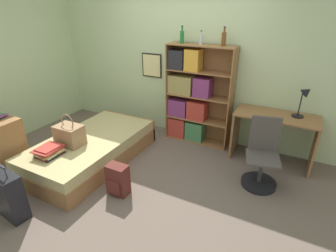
% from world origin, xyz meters
% --- Properties ---
extents(ground_plane, '(14.00, 14.00, 0.00)m').
position_xyz_m(ground_plane, '(0.00, 0.00, 0.00)').
color(ground_plane, '#66564C').
extents(wall_back, '(10.00, 0.09, 2.60)m').
position_xyz_m(wall_back, '(-0.00, 1.55, 1.30)').
color(wall_back, beige).
rests_on(wall_back, ground_plane).
extents(wall_left, '(0.06, 10.00, 2.60)m').
position_xyz_m(wall_left, '(-2.52, 0.00, 1.30)').
color(wall_left, beige).
rests_on(wall_left, ground_plane).
extents(bed, '(1.06, 1.98, 0.38)m').
position_xyz_m(bed, '(-0.80, 0.02, 0.19)').
color(bed, olive).
rests_on(bed, ground_plane).
extents(handbag, '(0.37, 0.26, 0.46)m').
position_xyz_m(handbag, '(-0.90, -0.27, 0.53)').
color(handbag, '#93704C').
rests_on(handbag, bed).
extents(book_stack_on_bed, '(0.32, 0.36, 0.12)m').
position_xyz_m(book_stack_on_bed, '(-0.92, -0.61, 0.44)').
color(book_stack_on_bed, '#232328').
rests_on(book_stack_on_bed, bed).
extents(suitcase, '(0.44, 0.24, 0.68)m').
position_xyz_m(suitcase, '(-0.80, -1.29, 0.28)').
color(suitcase, black).
rests_on(suitcase, ground_plane).
extents(bookcase, '(1.08, 0.31, 1.62)m').
position_xyz_m(bookcase, '(0.23, 1.34, 0.75)').
color(bookcase, olive).
rests_on(bookcase, ground_plane).
extents(bottle_green, '(0.06, 0.06, 0.26)m').
position_xyz_m(bottle_green, '(0.05, 1.34, 1.72)').
color(bottle_green, '#1E6B2D').
rests_on(bottle_green, bookcase).
extents(bottle_brown, '(0.06, 0.06, 0.20)m').
position_xyz_m(bottle_brown, '(0.36, 1.33, 1.70)').
color(bottle_brown, '#B7BCC1').
rests_on(bottle_brown, bookcase).
extents(bottle_clear, '(0.07, 0.07, 0.27)m').
position_xyz_m(bottle_clear, '(0.70, 1.36, 1.72)').
color(bottle_clear, brown).
rests_on(bottle_clear, bookcase).
extents(desk, '(1.14, 0.53, 0.75)m').
position_xyz_m(desk, '(1.60, 1.24, 0.52)').
color(desk, olive).
rests_on(desk, ground_plane).
extents(desk_lamp, '(0.21, 0.16, 0.46)m').
position_xyz_m(desk_lamp, '(1.90, 1.31, 1.05)').
color(desk_lamp, black).
rests_on(desk_lamp, desk).
extents(desk_chair, '(0.49, 0.49, 0.90)m').
position_xyz_m(desk_chair, '(1.56, 0.59, 0.29)').
color(desk_chair, black).
rests_on(desk_chair, ground_plane).
extents(backpack, '(0.26, 0.20, 0.40)m').
position_xyz_m(backpack, '(0.03, -0.44, 0.20)').
color(backpack, '#56231E').
rests_on(backpack, ground_plane).
extents(waste_bin, '(0.25, 0.25, 0.29)m').
position_xyz_m(waste_bin, '(1.48, 1.19, 0.14)').
color(waste_bin, slate).
rests_on(waste_bin, ground_plane).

